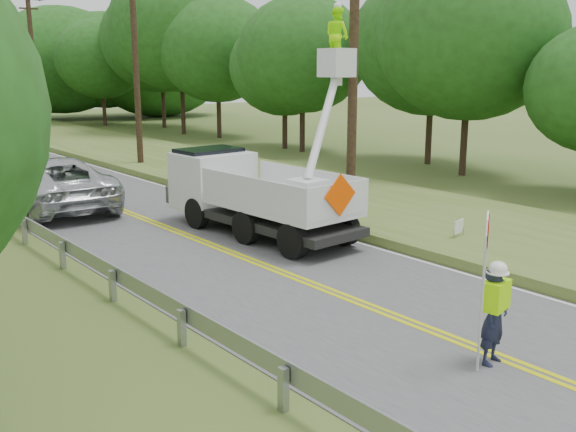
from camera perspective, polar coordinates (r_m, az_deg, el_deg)
ground at (r=12.39m, az=18.03°, el=-11.70°), size 140.00×140.00×0.00m
road at (r=22.73m, az=-12.72°, el=-0.13°), size 7.20×96.00×0.03m
guardrail at (r=22.08m, az=-23.23°, el=0.19°), size 0.18×48.00×0.77m
utility_poles at (r=27.24m, az=-6.49°, el=13.38°), size 1.60×43.30×10.00m
tall_grass_verge at (r=26.50m, az=1.15°, el=2.34°), size 7.00×96.00×0.30m
treeline_right at (r=42.81m, az=-2.60°, el=14.69°), size 11.85×54.85×12.24m
flagger at (r=11.75m, az=17.50°, el=-7.72°), size 1.08×0.51×2.76m
bucket_truck at (r=20.42m, az=-3.48°, el=3.06°), size 4.18×6.96×6.71m
suv_silver at (r=24.77m, az=-19.74°, el=2.70°), size 3.53×6.88×1.86m
yard_sign at (r=19.13m, az=14.62°, el=-0.97°), size 0.54×0.15×0.79m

